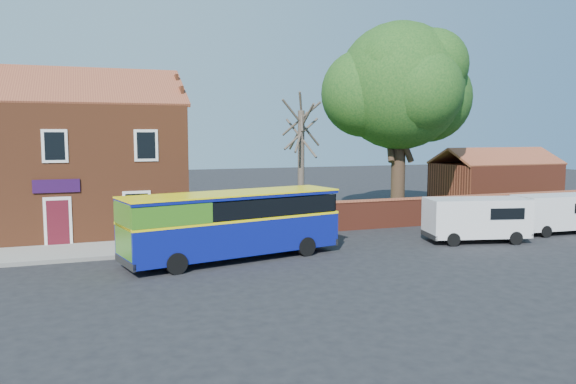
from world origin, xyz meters
name	(u,v)px	position (x,y,z in m)	size (l,w,h in m)	color
ground	(252,272)	(0.00, 0.00, 0.00)	(120.00, 120.00, 0.00)	black
pavement	(57,253)	(-7.00, 5.75, 0.06)	(18.00, 3.50, 0.12)	gray
kerb	(55,262)	(-7.00, 4.00, 0.07)	(18.00, 0.15, 0.14)	slate
grass_strip	(384,210)	(13.00, 13.00, 0.02)	(26.00, 12.00, 0.04)	#426B28
shop_building	(59,167)	(-7.02, 11.50, 3.41)	(12.30, 8.13, 10.50)	brown
boundary_wall	(437,210)	(13.00, 7.00, 0.81)	(22.00, 0.38, 1.60)	maroon
outbuilding	(495,183)	(22.00, 13.00, 1.61)	(8.20, 5.06, 4.17)	maroon
bus	(227,222)	(-0.40, 2.22, 1.58)	(9.36, 4.22, 2.77)	navy
van_near	(477,218)	(11.74, 2.00, 1.17)	(5.06, 2.92, 2.09)	silver
van_far	(558,212)	(17.24, 2.51, 1.12)	(4.65, 2.11, 2.00)	silver
large_tree	(399,91)	(12.52, 10.59, 7.77)	(9.73, 7.70, 11.87)	black
bare_tree	(301,162)	(5.42, 8.89, 3.59)	(2.62, 3.12, 6.99)	#4C4238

